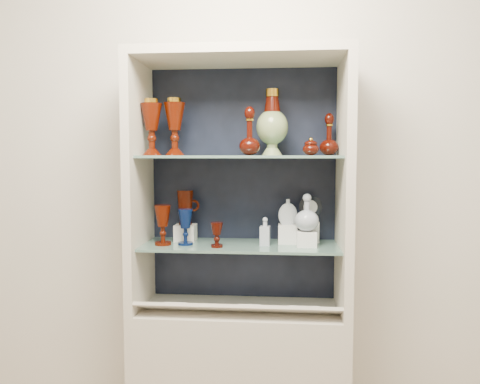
# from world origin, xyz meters

# --- Properties ---
(wall_back) EXTENTS (3.50, 0.02, 2.80)m
(wall_back) POSITION_xyz_m (0.00, 1.75, 1.40)
(wall_back) COLOR beige
(wall_back) RESTS_ON ground
(cabinet_base) EXTENTS (1.00, 0.40, 0.75)m
(cabinet_base) POSITION_xyz_m (0.00, 1.53, 0.38)
(cabinet_base) COLOR beige
(cabinet_base) RESTS_ON ground
(cabinet_back_panel) EXTENTS (0.98, 0.02, 1.15)m
(cabinet_back_panel) POSITION_xyz_m (0.00, 1.72, 1.32)
(cabinet_back_panel) COLOR black
(cabinet_back_panel) RESTS_ON cabinet_base
(cabinet_side_left) EXTENTS (0.04, 0.40, 1.15)m
(cabinet_side_left) POSITION_xyz_m (-0.48, 1.53, 1.32)
(cabinet_side_left) COLOR beige
(cabinet_side_left) RESTS_ON cabinet_base
(cabinet_side_right) EXTENTS (0.04, 0.40, 1.15)m
(cabinet_side_right) POSITION_xyz_m (0.48, 1.53, 1.32)
(cabinet_side_right) COLOR beige
(cabinet_side_right) RESTS_ON cabinet_base
(cabinet_top_cap) EXTENTS (1.00, 0.40, 0.04)m
(cabinet_top_cap) POSITION_xyz_m (0.00, 1.53, 1.92)
(cabinet_top_cap) COLOR beige
(cabinet_top_cap) RESTS_ON cabinet_side_left
(shelf_lower) EXTENTS (0.92, 0.34, 0.01)m
(shelf_lower) POSITION_xyz_m (0.00, 1.55, 1.04)
(shelf_lower) COLOR slate
(shelf_lower) RESTS_ON cabinet_side_left
(shelf_upper) EXTENTS (0.92, 0.34, 0.01)m
(shelf_upper) POSITION_xyz_m (0.00, 1.55, 1.46)
(shelf_upper) COLOR slate
(shelf_upper) RESTS_ON cabinet_side_left
(label_ledge) EXTENTS (0.92, 0.17, 0.09)m
(label_ledge) POSITION_xyz_m (0.00, 1.42, 0.78)
(label_ledge) COLOR beige
(label_ledge) RESTS_ON cabinet_base
(label_card_0) EXTENTS (0.10, 0.06, 0.03)m
(label_card_0) POSITION_xyz_m (0.28, 1.42, 0.80)
(label_card_0) COLOR white
(label_card_0) RESTS_ON label_ledge
(label_card_1) EXTENTS (0.10, 0.06, 0.03)m
(label_card_1) POSITION_xyz_m (-0.28, 1.42, 0.80)
(label_card_1) COLOR white
(label_card_1) RESTS_ON label_ledge
(label_card_2) EXTENTS (0.10, 0.06, 0.03)m
(label_card_2) POSITION_xyz_m (0.05, 1.42, 0.80)
(label_card_2) COLOR white
(label_card_2) RESTS_ON label_ledge
(label_card_3) EXTENTS (0.10, 0.06, 0.03)m
(label_card_3) POSITION_xyz_m (0.31, 1.42, 0.80)
(label_card_3) COLOR white
(label_card_3) RESTS_ON label_ledge
(pedestal_lamp_left) EXTENTS (0.12, 0.12, 0.26)m
(pedestal_lamp_left) POSITION_xyz_m (-0.41, 1.51, 1.60)
(pedestal_lamp_left) COLOR #4E1203
(pedestal_lamp_left) RESTS_ON shelf_upper
(pedestal_lamp_right) EXTENTS (0.12, 0.12, 0.27)m
(pedestal_lamp_right) POSITION_xyz_m (-0.31, 1.55, 1.60)
(pedestal_lamp_right) COLOR #4E1203
(pedestal_lamp_right) RESTS_ON shelf_upper
(enamel_urn) EXTENTS (0.17, 0.17, 0.31)m
(enamel_urn) POSITION_xyz_m (0.15, 1.56, 1.62)
(enamel_urn) COLOR #0A4613
(enamel_urn) RESTS_ON shelf_upper
(ruby_decanter_a) EXTENTS (0.11, 0.11, 0.25)m
(ruby_decanter_a) POSITION_xyz_m (0.05, 1.48, 1.59)
(ruby_decanter_a) COLOR #3C0A02
(ruby_decanter_a) RESTS_ON shelf_upper
(ruby_decanter_b) EXTENTS (0.12, 0.12, 0.21)m
(ruby_decanter_b) POSITION_xyz_m (0.41, 1.60, 1.57)
(ruby_decanter_b) COLOR #3C0A02
(ruby_decanter_b) RESTS_ON shelf_upper
(lidded_bowl) EXTENTS (0.08, 0.08, 0.08)m
(lidded_bowl) POSITION_xyz_m (0.32, 1.51, 1.51)
(lidded_bowl) COLOR #3C0A02
(lidded_bowl) RESTS_ON shelf_upper
(cobalt_goblet) EXTENTS (0.09, 0.09, 0.17)m
(cobalt_goblet) POSITION_xyz_m (-0.26, 1.52, 1.13)
(cobalt_goblet) COLOR #081744
(cobalt_goblet) RESTS_ON shelf_lower
(ruby_goblet_tall) EXTENTS (0.10, 0.10, 0.19)m
(ruby_goblet_tall) POSITION_xyz_m (-0.36, 1.50, 1.14)
(ruby_goblet_tall) COLOR #4E1203
(ruby_goblet_tall) RESTS_ON shelf_lower
(ruby_goblet_small) EXTENTS (0.07, 0.07, 0.11)m
(ruby_goblet_small) POSITION_xyz_m (-0.10, 1.47, 1.11)
(ruby_goblet_small) COLOR #3C0A02
(ruby_goblet_small) RESTS_ON shelf_lower
(riser_ruby_pitcher) EXTENTS (0.10, 0.10, 0.08)m
(riser_ruby_pitcher) POSITION_xyz_m (-0.28, 1.62, 1.09)
(riser_ruby_pitcher) COLOR silver
(riser_ruby_pitcher) RESTS_ON shelf_lower
(ruby_pitcher) EXTENTS (0.14, 0.11, 0.17)m
(ruby_pitcher) POSITION_xyz_m (-0.28, 1.62, 1.22)
(ruby_pitcher) COLOR #4E1203
(ruby_pitcher) RESTS_ON riser_ruby_pitcher
(clear_square_bottle) EXTENTS (0.05, 0.05, 0.13)m
(clear_square_bottle) POSITION_xyz_m (0.12, 1.53, 1.12)
(clear_square_bottle) COLOR #9EA8B7
(clear_square_bottle) RESTS_ON shelf_lower
(riser_flat_flask) EXTENTS (0.09, 0.09, 0.09)m
(riser_flat_flask) POSITION_xyz_m (0.22, 1.60, 1.09)
(riser_flat_flask) COLOR silver
(riser_flat_flask) RESTS_ON shelf_lower
(flat_flask) EXTENTS (0.09, 0.05, 0.13)m
(flat_flask) POSITION_xyz_m (0.22, 1.60, 1.20)
(flat_flask) COLOR silver
(flat_flask) RESTS_ON riser_flat_flask
(riser_clear_round_decanter) EXTENTS (0.09, 0.09, 0.07)m
(riser_clear_round_decanter) POSITION_xyz_m (0.31, 1.53, 1.08)
(riser_clear_round_decanter) COLOR silver
(riser_clear_round_decanter) RESTS_ON shelf_lower
(clear_round_decanter) EXTENTS (0.13, 0.13, 0.17)m
(clear_round_decanter) POSITION_xyz_m (0.31, 1.53, 1.20)
(clear_round_decanter) COLOR #9EA8B7
(clear_round_decanter) RESTS_ON riser_clear_round_decanter
(riser_cameo_medallion) EXTENTS (0.08, 0.08, 0.10)m
(riser_cameo_medallion) POSITION_xyz_m (0.33, 1.64, 1.10)
(riser_cameo_medallion) COLOR silver
(riser_cameo_medallion) RESTS_ON shelf_lower
(cameo_medallion) EXTENTS (0.12, 0.06, 0.13)m
(cameo_medallion) POSITION_xyz_m (0.33, 1.64, 1.22)
(cameo_medallion) COLOR black
(cameo_medallion) RESTS_ON riser_cameo_medallion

